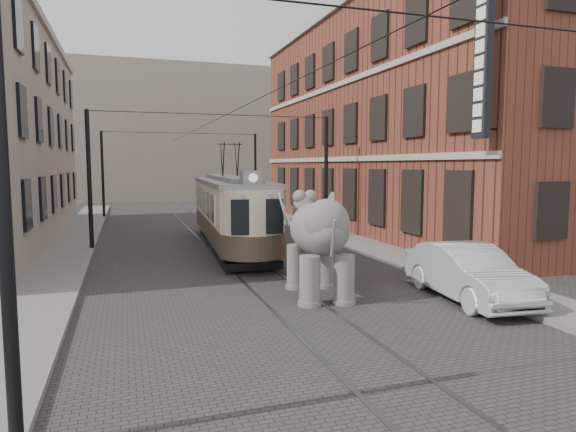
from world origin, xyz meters
name	(u,v)px	position (x,y,z in m)	size (l,w,h in m)	color
ground	(253,270)	(0.00, 0.00, 0.00)	(120.00, 120.00, 0.00)	#3B3836
tram_rails	(253,270)	(0.00, 0.00, 0.01)	(1.54, 80.00, 0.02)	slate
sidewalk_right	(403,259)	(6.00, 0.00, 0.07)	(2.00, 60.00, 0.15)	slate
sidewalk_left	(49,281)	(-6.50, 0.00, 0.07)	(2.00, 60.00, 0.15)	slate
brick_building	(400,124)	(11.00, 9.00, 6.00)	(8.00, 26.00, 12.00)	brown
distant_block	(163,134)	(0.00, 40.00, 7.00)	(28.00, 10.00, 14.00)	gray
catenary	(220,181)	(-0.20, 5.00, 3.00)	(11.00, 30.20, 6.00)	black
tram	(230,196)	(0.30, 5.28, 2.32)	(2.41, 11.70, 4.64)	beige
elephant	(319,244)	(0.95, -3.91, 1.47)	(2.64, 4.79, 2.93)	slate
parked_car	(468,272)	(4.67, -5.58, 0.76)	(1.62, 4.61, 1.52)	#AFAFB4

